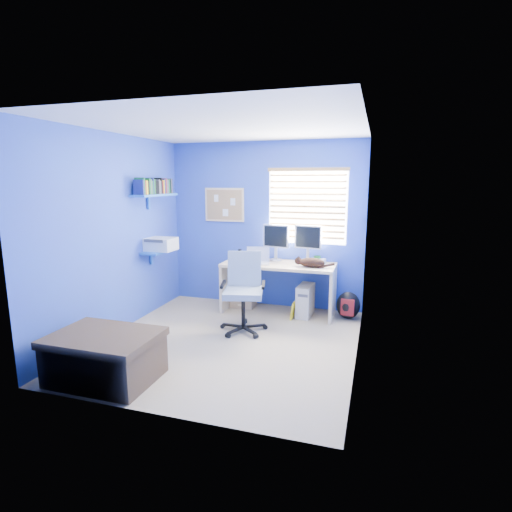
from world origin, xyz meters
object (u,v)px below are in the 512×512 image
(desk, at_px, (278,288))
(office_chair, at_px, (244,302))
(laptop, at_px, (258,256))
(tower_pc, at_px, (305,300))
(cat, at_px, (312,263))

(desk, xyz_separation_m, office_chair, (-0.26, -0.81, 0.01))
(desk, xyz_separation_m, laptop, (-0.28, -0.11, 0.48))
(tower_pc, distance_m, office_chair, 1.05)
(cat, distance_m, office_chair, 1.12)
(laptop, relative_size, cat, 0.91)
(laptop, height_order, office_chair, office_chair)
(laptop, relative_size, tower_pc, 0.73)
(desk, bearing_deg, office_chair, -108.07)
(laptop, xyz_separation_m, office_chair, (0.02, -0.70, -0.47))
(desk, bearing_deg, laptop, -158.69)
(desk, height_order, office_chair, office_chair)
(cat, xyz_separation_m, office_chair, (-0.76, -0.70, -0.43))
(desk, distance_m, cat, 0.67)
(tower_pc, height_order, office_chair, office_chair)
(laptop, relative_size, office_chair, 0.33)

